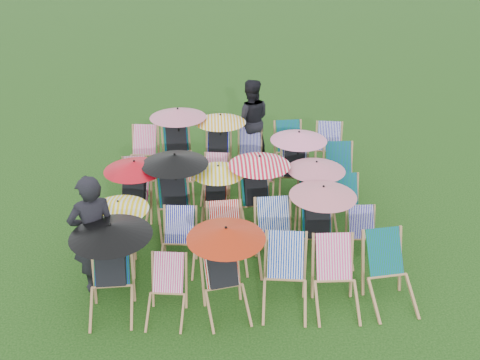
{
  "coord_description": "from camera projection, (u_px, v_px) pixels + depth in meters",
  "views": [
    {
      "loc": [
        -0.49,
        -8.42,
        5.4
      ],
      "look_at": [
        -0.01,
        0.19,
        0.9
      ],
      "focal_mm": 40.0,
      "sensor_mm": 36.0,
      "label": 1
    }
  ],
  "objects": [
    {
      "name": "deckchair_6",
      "position": [
        118.0,
        233.0,
        8.69
      ],
      "size": [
        0.98,
        1.03,
        1.16
      ],
      "rotation": [
        0.0,
        0.0,
        0.07
      ],
      "color": "#A67A4D",
      "rests_on": "ground"
    },
    {
      "name": "deckchair_19",
      "position": [
        179.0,
        180.0,
        10.72
      ],
      "size": [
        0.64,
        0.86,
        0.9
      ],
      "rotation": [
        0.0,
        0.0,
        0.06
      ],
      "color": "#A67A4D",
      "rests_on": "ground"
    },
    {
      "name": "deckchair_0",
      "position": [
        111.0,
        268.0,
        7.67
      ],
      "size": [
        1.18,
        1.23,
        1.4
      ],
      "rotation": [
        0.0,
        0.0,
        0.04
      ],
      "color": "#A67A4D",
      "rests_on": "ground"
    },
    {
      "name": "deckchair_14",
      "position": [
        216.0,
        195.0,
        9.82
      ],
      "size": [
        0.98,
        1.04,
        1.17
      ],
      "rotation": [
        0.0,
        0.0,
        -0.12
      ],
      "color": "#A67A4D",
      "rests_on": "ground"
    },
    {
      "name": "deckchair_25",
      "position": [
        177.0,
        140.0,
        11.68
      ],
      "size": [
        1.22,
        1.31,
        1.45
      ],
      "rotation": [
        0.0,
        0.0,
        0.11
      ],
      "color": "#A67A4D",
      "rests_on": "ground"
    },
    {
      "name": "person_rear",
      "position": [
        250.0,
        120.0,
        12.2
      ],
      "size": [
        0.94,
        0.73,
        1.93
      ],
      "primitive_type": "imported",
      "rotation": [
        0.0,
        0.0,
        3.14
      ],
      "color": "black",
      "rests_on": "ground"
    },
    {
      "name": "deckchair_15",
      "position": [
        258.0,
        190.0,
        9.78
      ],
      "size": [
        1.13,
        1.21,
        1.34
      ],
      "rotation": [
        0.0,
        0.0,
        0.11
      ],
      "color": "#A67A4D",
      "rests_on": "ground"
    },
    {
      "name": "deckchair_10",
      "position": [
        319.0,
        222.0,
        8.83
      ],
      "size": [
        1.11,
        1.15,
        1.31
      ],
      "rotation": [
        0.0,
        0.0,
        -0.03
      ],
      "color": "#A67A4D",
      "rests_on": "ground"
    },
    {
      "name": "deckchair_1",
      "position": [
        166.0,
        292.0,
        7.67
      ],
      "size": [
        0.65,
        0.84,
        0.85
      ],
      "rotation": [
        0.0,
        0.0,
        -0.12
      ],
      "color": "#A67A4D",
      "rests_on": "ground"
    },
    {
      "name": "deckchair_26",
      "position": [
        218.0,
        143.0,
        11.72
      ],
      "size": [
        1.11,
        1.17,
        1.32
      ],
      "rotation": [
        0.0,
        0.0,
        -0.1
      ],
      "color": "#A67A4D",
      "rests_on": "ground"
    },
    {
      "name": "deckchair_7",
      "position": [
        178.0,
        242.0,
        8.74
      ],
      "size": [
        0.69,
        0.9,
        0.91
      ],
      "rotation": [
        0.0,
        0.0,
        -0.1
      ],
      "color": "#A67A4D",
      "rests_on": "ground"
    },
    {
      "name": "person_left",
      "position": [
        94.0,
        234.0,
        7.99
      ],
      "size": [
        0.84,
        0.71,
        1.96
      ],
      "primitive_type": "imported",
      "rotation": [
        0.0,
        0.0,
        3.53
      ],
      "color": "black",
      "rests_on": "ground"
    },
    {
      "name": "deckchair_17",
      "position": [
        348.0,
        203.0,
        9.9
      ],
      "size": [
        0.59,
        0.82,
        0.87
      ],
      "rotation": [
        0.0,
        0.0,
        0.02
      ],
      "color": "#A67A4D",
      "rests_on": "ground"
    },
    {
      "name": "deckchair_28",
      "position": [
        291.0,
        149.0,
        11.88
      ],
      "size": [
        0.74,
        0.99,
        1.03
      ],
      "rotation": [
        0.0,
        0.0,
        0.06
      ],
      "color": "#A67A4D",
      "rests_on": "ground"
    },
    {
      "name": "deckchair_12",
      "position": [
        133.0,
        194.0,
        9.68
      ],
      "size": [
        1.1,
        1.18,
        1.31
      ],
      "rotation": [
        0.0,
        0.0,
        -0.19
      ],
      "color": "#A67A4D",
      "rests_on": "ground"
    },
    {
      "name": "deckchair_4",
      "position": [
        336.0,
        279.0,
        7.81
      ],
      "size": [
        0.68,
        0.94,
        1.01
      ],
      "rotation": [
        0.0,
        0.0,
        -0.01
      ],
      "color": "#A67A4D",
      "rests_on": "ground"
    },
    {
      "name": "deckchair_9",
      "position": [
        276.0,
        237.0,
        8.78
      ],
      "size": [
        0.73,
        0.98,
        1.02
      ],
      "rotation": [
        0.0,
        0.0,
        0.06
      ],
      "color": "#A67A4D",
      "rests_on": "ground"
    },
    {
      "name": "deckchair_18",
      "position": [
        135.0,
        182.0,
        10.73
      ],
      "size": [
        0.58,
        0.78,
        0.81
      ],
      "rotation": [
        0.0,
        0.0,
        0.05
      ],
      "color": "#A67A4D",
      "rests_on": "ground"
    },
    {
      "name": "deckchair_23",
      "position": [
        340.0,
        172.0,
        10.89
      ],
      "size": [
        0.69,
        0.94,
        1.0
      ],
      "rotation": [
        0.0,
        0.0,
        -0.03
      ],
      "color": "#A67A4D",
      "rests_on": "ground"
    },
    {
      "name": "deckchair_13",
      "position": [
        174.0,
        191.0,
        9.66
      ],
      "size": [
        1.2,
        1.3,
        1.43
      ],
      "rotation": [
        0.0,
        0.0,
        0.15
      ],
      "color": "#A67A4D",
      "rests_on": "ground"
    },
    {
      "name": "deckchair_2",
      "position": [
        225.0,
        269.0,
        7.68
      ],
      "size": [
        1.13,
        1.23,
        1.34
      ],
      "rotation": [
        0.0,
        0.0,
        0.21
      ],
      "color": "#A67A4D",
      "rests_on": "ground"
    },
    {
      "name": "deckchair_27",
      "position": [
        251.0,
        152.0,
        11.89
      ],
      "size": [
        0.62,
        0.84,
        0.89
      ],
      "rotation": [
        0.0,
        0.0,
        -0.03
      ],
      "color": "#A67A4D",
      "rests_on": "ground"
    },
    {
      "name": "deckchair_21",
      "position": [
        262.0,
        179.0,
        10.83
      ],
      "size": [
        0.65,
        0.82,
        0.82
      ],
      "rotation": [
        0.0,
        0.0,
        -0.15
      ],
      "color": "#A67A4D",
      "rests_on": "ground"
    },
    {
      "name": "deckchair_29",
      "position": [
        329.0,
        148.0,
        11.98
      ],
      "size": [
        0.78,
        0.98,
        0.97
      ],
      "rotation": [
        0.0,
        0.0,
        -0.16
      ],
      "color": "#A67A4D",
      "rests_on": "ground"
    },
    {
      "name": "deckchair_5",
      "position": [
        391.0,
        274.0,
        7.9
      ],
      "size": [
        0.79,
        1.02,
        1.03
      ],
      "rotation": [
        0.0,
        0.0,
        0.12
      ],
      "color": "#A67A4D",
      "rests_on": "ground"
    },
    {
      "name": "deckchair_11",
      "position": [
        364.0,
        237.0,
        8.95
      ],
      "size": [
        0.55,
        0.76,
        0.82
      ],
      "rotation": [
        0.0,
        0.0,
        0.01
      ],
      "color": "#A67A4D",
      "rests_on": "ground"
    },
    {
      "name": "deckchair_24",
      "position": [
        143.0,
        152.0,
        11.79
      ],
      "size": [
        0.75,
        0.97,
        0.98
      ],
      "rotation": [
        0.0,
        0.0,
        -0.11
      ],
      "color": "#A67A4D",
      "rests_on": "ground"
    },
    {
      "name": "deckchair_3",
      "position": [
        285.0,
        277.0,
        7.82
      ],
      "size": [
        0.79,
        1.02,
        1.03
      ],
      "rotation": [
        0.0,
        0.0,
        -0.12
      ],
      "color": "#A67A4D",
      "rests_on": "ground"
    },
    {
      "name": "deckchair_16",
      "position": [
        312.0,
        193.0,
        9.78
      ],
      "size": [
        1.06,
        1.13,
        1.25
      ],
      "rotation": [
        0.0,
        0.0,
        -0.19
      ],
      "color": "#A67A4D",
      "rests_on": "ground"
    },
    {
      "name": "deckchair_20",
      "position": [
        215.0,
        179.0,
        10.78
      ],
      "size": [
        0.67,
        0.85,
        0.85
      ],
      "rotation": [
        0.0,
        0.0,
        -0.14
      ],
      "color": "#A67A4D",
      "rests_on": "ground"
    },
    {
      "name": "deckchair_22",
      "position": [
        295.0,
        163.0,
        10.79
      ],
      "size": [
        1.14,
        1.2,
        1.35
      ],
      "rotation": [
        0.0,
        0.0,
        -0.13
      ],
      "color": "#A67A4D",
      "rests_on": "ground"
    },
    {
      "name": "ground",
      "position": [
        241.0,
        227.0,
        9.98
      ],
      "size": [
        100.0,
        100.0,
        0.0
      ],
      "primitive_type": "plane",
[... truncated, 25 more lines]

